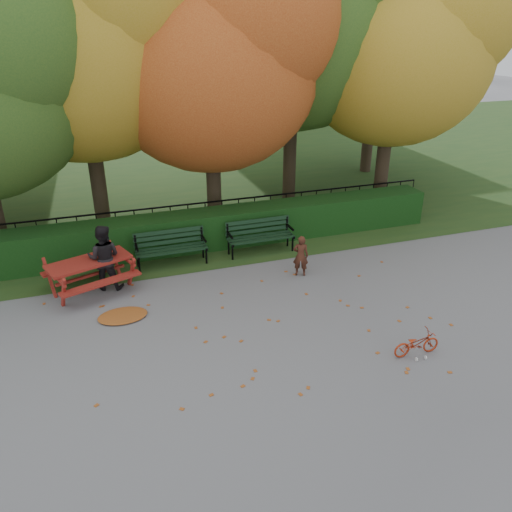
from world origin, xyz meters
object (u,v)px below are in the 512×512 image
object	(u,v)px
tree_b	(92,33)
bench_left	(171,245)
tree_c	(223,57)
adult	(104,258)
bench_right	(260,234)
tree_d	(309,11)
tree_e	(409,44)
tree_g	(389,31)
picnic_table	(90,267)
child	(301,256)
bicycle	(417,343)

from	to	relation	value
tree_b	bench_left	size ratio (longest dim) A/B	4.88
tree_b	tree_c	distance (m)	3.42
tree_b	adult	distance (m)	6.03
bench_right	bench_left	bearing A→B (deg)	180.00
tree_d	bench_left	xyz separation A→B (m)	(-5.18, -3.53, -5.46)
tree_d	tree_e	distance (m)	3.15
tree_c	bench_left	distance (m)	5.31
tree_c	tree_e	world-z (taller)	tree_e
tree_g	picnic_table	bearing A→B (deg)	-149.31
tree_e	bench_right	world-z (taller)	tree_e
bench_left	child	bearing A→B (deg)	-29.84
tree_c	bench_right	distance (m)	4.87
tree_c	child	world-z (taller)	tree_c
tree_c	adult	size ratio (longest dim) A/B	5.13
tree_e	tree_b	bearing A→B (deg)	173.79
tree_d	tree_e	bearing A→B (deg)	-28.91
tree_c	bicycle	distance (m)	9.01
bench_right	child	world-z (taller)	child
tree_e	bench_left	world-z (taller)	tree_e
tree_e	bench_right	distance (m)	7.38
tree_e	bench_right	xyz separation A→B (m)	(-5.42, -2.07, -4.56)
child	adult	size ratio (longest dim) A/B	0.67
bench_right	adult	size ratio (longest dim) A/B	1.15
tree_b	bicycle	bearing A→B (deg)	-60.41
bench_left	tree_e	bearing A→B (deg)	14.81
tree_c	adult	bearing A→B (deg)	-141.04
tree_e	tree_g	bearing A→B (deg)	65.60
tree_g	child	xyz separation A→B (m)	(-6.75, -7.71, -4.85)
tree_b	picnic_table	xyz separation A→B (m)	(-0.85, -3.88, -4.80)
bench_left	adult	bearing A→B (deg)	-154.13
tree_c	picnic_table	size ratio (longest dim) A/B	3.62
tree_c	tree_g	xyz separation A→B (m)	(7.50, 3.80, 0.55)
bench_right	bicycle	xyz separation A→B (m)	(1.23, -5.36, -0.28)
tree_b	picnic_table	distance (m)	6.23
tree_b	adult	xyz separation A→B (m)	(-0.51, -3.85, -4.62)
tree_c	bench_left	xyz separation A→B (m)	(-2.13, -2.26, -4.30)
bicycle	adult	bearing A→B (deg)	51.02
tree_c	adult	distance (m)	6.33
tree_g	bicycle	size ratio (longest dim) A/B	9.23
bench_left	bench_right	distance (m)	2.40
bench_left	child	xyz separation A→B (m)	(2.88, -1.65, -0.00)
child	tree_g	bearing A→B (deg)	-107.96
bench_left	bench_right	xyz separation A→B (m)	(2.40, 0.00, 0.00)
child	adult	world-z (taller)	adult
picnic_table	child	xyz separation A→B (m)	(4.87, -0.81, -0.09)
bench_left	bench_right	size ratio (longest dim) A/B	1.00
tree_e	tree_g	xyz separation A→B (m)	(1.81, 3.99, 0.29)
child	tree_b	bearing A→B (deg)	-26.17
tree_c	picnic_table	distance (m)	6.67
picnic_table	bicycle	size ratio (longest dim) A/B	2.38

